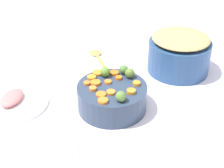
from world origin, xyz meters
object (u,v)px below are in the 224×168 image
at_px(wooden_spoon, 99,59).
at_px(serving_bowl_carrots, 112,97).
at_px(metal_pot, 179,56).
at_px(ham_plate, 15,103).

bearing_deg(wooden_spoon, serving_bowl_carrots, 7.63).
height_order(serving_bowl_carrots, metal_pot, metal_pot).
bearing_deg(ham_plate, wooden_spoon, 136.98).
distance_m(serving_bowl_carrots, metal_pot, 0.39).
bearing_deg(ham_plate, metal_pot, 109.80).
xyz_separation_m(serving_bowl_carrots, ham_plate, (-0.03, -0.36, -0.04)).
distance_m(serving_bowl_carrots, ham_plate, 0.36).
relative_size(serving_bowl_carrots, wooden_spoon, 0.80).
xyz_separation_m(metal_pot, wooden_spoon, (-0.10, -0.34, -0.06)).
bearing_deg(metal_pot, wooden_spoon, -106.27).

